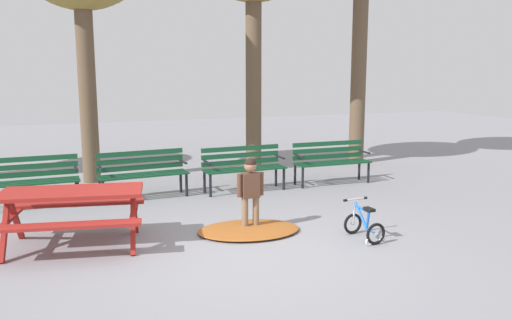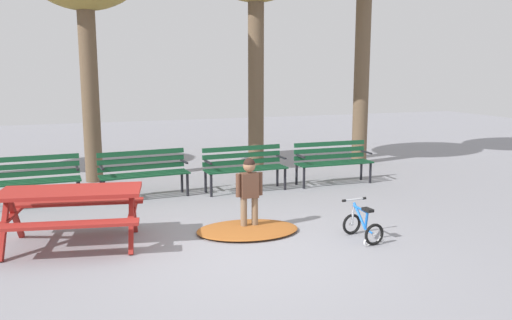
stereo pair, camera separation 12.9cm
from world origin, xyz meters
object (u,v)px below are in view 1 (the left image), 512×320
park_bench_far_left (30,177)px  child_standing (250,188)px  picnic_table (72,203)px  park_bench_left (142,170)px  park_bench_far_right (331,159)px  park_bench_right (243,165)px  kids_bicycle (364,225)px

park_bench_far_left → child_standing: bearing=-40.1°
picnic_table → child_standing: 2.44m
park_bench_left → child_standing: child_standing is taller
park_bench_left → park_bench_far_right: same height
picnic_table → child_standing: child_standing is taller
park_bench_right → park_bench_left: bearing=176.4°
picnic_table → park_bench_far_right: (5.09, 2.29, -0.08)m
park_bench_right → kids_bicycle: bearing=-80.4°
picnic_table → park_bench_far_left: size_ratio=1.25×
park_bench_far_left → park_bench_left: bearing=-0.7°
park_bench_far_left → child_standing: size_ratio=1.52×
park_bench_left → kids_bicycle: (2.48, -3.51, -0.31)m
picnic_table → kids_bicycle: 3.94m
park_bench_far_right → child_standing: child_standing is taller
park_bench_right → kids_bicycle: 3.46m
park_bench_left → park_bench_far_left: bearing=179.3°
park_bench_right → park_bench_far_right: (1.90, -0.00, 0.00)m
park_bench_far_left → kids_bicycle: (4.38, -3.54, -0.31)m
park_bench_far_right → park_bench_left: bearing=178.2°
park_bench_far_left → park_bench_right: bearing=-2.2°
picnic_table → park_bench_right: 3.92m
park_bench_far_left → park_bench_far_right: bearing=-1.5°
picnic_table → park_bench_far_left: (-0.62, 2.44, -0.08)m
park_bench_right → child_standing: bearing=-107.0°
child_standing → park_bench_right: bearing=73.0°
picnic_table → park_bench_right: bearing=35.8°
park_bench_left → park_bench_right: size_ratio=1.01×
park_bench_right → kids_bicycle: (0.58, -3.39, -0.31)m
park_bench_left → park_bench_right: bearing=-3.6°
park_bench_left → park_bench_right: same height
picnic_table → kids_bicycle: picnic_table is taller
picnic_table → park_bench_right: size_ratio=1.25×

